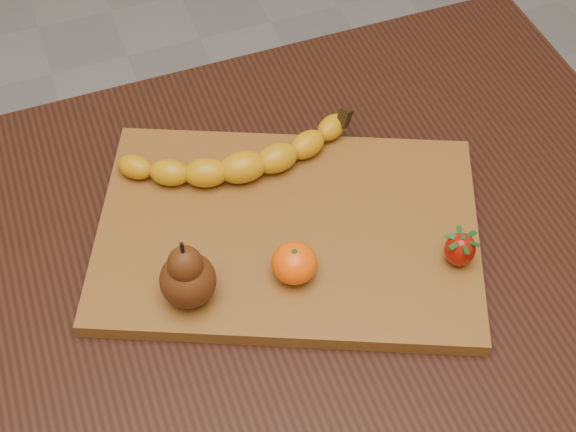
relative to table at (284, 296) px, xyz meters
name	(u,v)px	position (x,y,z in m)	size (l,w,h in m)	color
table	(284,296)	(0.00, 0.00, 0.00)	(1.00, 0.70, 0.76)	black
cutting_board	(288,231)	(0.01, 0.02, 0.11)	(0.45, 0.30, 0.02)	brown
banana	(243,167)	(-0.01, 0.11, 0.14)	(0.25, 0.07, 0.04)	#C28609
pear	(186,271)	(-0.12, -0.03, 0.17)	(0.06, 0.06, 0.10)	#4C230C
mandarin	(294,263)	(0.00, -0.05, 0.14)	(0.05, 0.05, 0.04)	#F94F02
strawberry	(460,249)	(0.18, -0.09, 0.14)	(0.04, 0.04, 0.04)	#960D04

